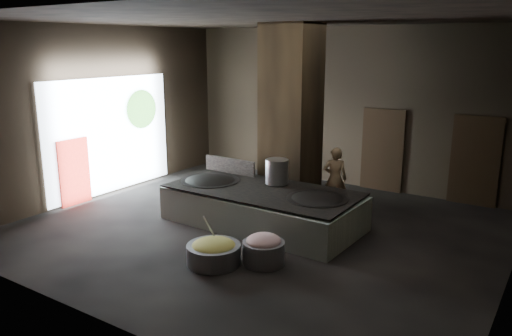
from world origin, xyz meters
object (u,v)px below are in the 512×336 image
Objects in this scene: wok_left at (210,184)px; cook at (335,179)px; stock_pot at (277,171)px; hearth_platform at (262,208)px; meat_basin at (264,253)px; veg_basin at (214,254)px; wok_right at (317,202)px.

cook is (2.38, 1.92, 0.04)m from wok_left.
wok_left is at bearing -158.20° from stock_pot.
hearth_platform reaches higher than meat_basin.
veg_basin is at bearing -146.20° from meat_basin.
cook reaches higher than wok_right.
wok_right is (2.80, 0.10, 0.00)m from wok_left.
wok_right is 0.82× the size of cook.
wok_left is 1.07× the size of wok_right.
wok_left reaches higher than hearth_platform.
veg_basin is at bearing -83.26° from stock_pot.
stock_pot is 1.62m from cook.
wok_right is 2.25× the size of stock_pot.
wok_right is at bearing 79.81° from cook.
veg_basin is at bearing -50.64° from wok_left.
wok_left is at bearing 15.76° from cook.
wok_right reaches higher than meat_basin.
meat_basin is (0.78, 0.52, 0.03)m from veg_basin.
veg_basin is 1.29× the size of meat_basin.
wok_right is at bearing 3.98° from hearth_platform.
stock_pot is (-1.30, 0.50, 0.38)m from wok_right.
wok_left is 2.80m from wok_right.
wok_right reaches higher than veg_basin.
cook reaches higher than stock_pot.
hearth_platform is 5.58× the size of meat_basin.
veg_basin is (1.84, -2.24, -0.56)m from wok_left.
hearth_platform is 1.50m from wok_left.
wok_right is 1.64× the size of meat_basin.
cook reaches higher than meat_basin.
stock_pot reaches higher than wok_right.
veg_basin is (0.39, -2.29, -0.19)m from hearth_platform.
meat_basin is at bearing 33.80° from veg_basin.
wok_left is 3.17m from meat_basin.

